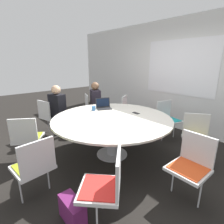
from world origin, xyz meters
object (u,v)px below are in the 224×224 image
at_px(chair_4, 106,184).
at_px(person_0, 96,101).
at_px(chair_3, 34,164).
at_px(person_1, 58,107).
at_px(chair_6, 197,135).
at_px(chair_2, 27,136).
at_px(chair_0, 92,107).
at_px(handbag, 72,211).
at_px(chair_5, 191,163).
at_px(coffee_cup, 94,108).
at_px(chair_8, 129,109).
at_px(cell_phone, 136,113).
at_px(chair_7, 167,117).
at_px(chair_1, 49,114).
at_px(laptop, 103,106).

xyz_separation_m(chair_4, person_0, (-2.43, 1.63, 0.20)).
relative_size(chair_3, person_1, 0.71).
bearing_deg(chair_6, chair_2, 12.85).
xyz_separation_m(chair_0, handbag, (2.43, -1.92, -0.36)).
distance_m(chair_5, chair_6, 0.94).
bearing_deg(coffee_cup, chair_3, -60.99).
distance_m(chair_8, person_0, 0.88).
relative_size(chair_0, cell_phone, 5.95).
distance_m(chair_6, person_0, 2.52).
distance_m(chair_0, coffee_cup, 1.25).
height_order(chair_5, coffee_cup, chair_5).
relative_size(chair_0, chair_7, 1.00).
xyz_separation_m(chair_1, laptop, (1.09, 0.76, 0.29)).
relative_size(chair_6, handbag, 2.35).
bearing_deg(chair_2, person_0, 51.56).
bearing_deg(chair_6, person_0, -30.22).
xyz_separation_m(chair_2, chair_5, (2.18, 1.30, 0.00)).
xyz_separation_m(person_1, laptop, (0.88, 0.62, 0.10)).
bearing_deg(chair_0, chair_5, 13.03).
distance_m(chair_3, laptop, 1.90).
bearing_deg(chair_7, chair_4, 30.70).
relative_size(chair_8, person_1, 0.71).
height_order(chair_6, person_0, person_0).
bearing_deg(chair_4, chair_2, 54.24).
distance_m(chair_0, laptop, 1.15).
bearing_deg(chair_4, cell_phone, -11.93).
height_order(chair_7, laptop, laptop).
bearing_deg(chair_5, person_1, 8.76).
xyz_separation_m(chair_2, handbag, (1.54, -0.01, -0.36)).
height_order(chair_1, coffee_cup, chair_1).
distance_m(person_0, handbag, 2.95).
relative_size(chair_0, coffee_cup, 9.49).
bearing_deg(coffee_cup, chair_7, 59.94).
xyz_separation_m(chair_5, person_1, (-2.92, -0.41, 0.20)).
bearing_deg(chair_7, chair_2, -7.73).
relative_size(chair_1, chair_3, 1.00).
relative_size(cell_phone, handbag, 0.40).
height_order(chair_2, handbag, chair_2).
relative_size(chair_0, chair_3, 1.00).
xyz_separation_m(chair_1, chair_3, (1.89, -0.94, 0.00)).
relative_size(person_1, coffee_cup, 13.41).
xyz_separation_m(chair_5, laptop, (-2.04, 0.21, 0.29)).
bearing_deg(coffee_cup, chair_1, -154.79).
bearing_deg(chair_1, chair_2, -52.87).
bearing_deg(person_0, chair_1, -80.95).
bearing_deg(chair_8, chair_0, -85.07).
height_order(chair_0, person_1, person_1).
bearing_deg(chair_0, laptop, 3.49).
distance_m(chair_2, handbag, 1.58).
height_order(chair_8, handbag, chair_8).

